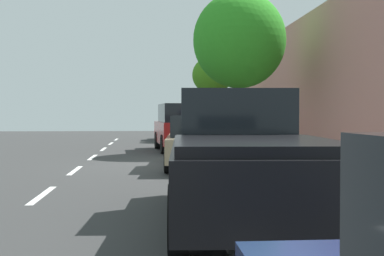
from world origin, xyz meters
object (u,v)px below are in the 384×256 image
(parked_pickup_black_second, at_px, (241,160))
(street_tree_mid_block, at_px, (212,77))
(parked_suv_red_far, at_px, (181,127))
(cyclist_with_backpack, at_px, (222,130))
(parked_sedan_tan_mid, at_px, (198,142))
(street_tree_near_cyclist, at_px, (239,41))
(fire_hydrant, at_px, (270,156))
(bicycle_at_curb, at_px, (213,152))
(parked_sedan_grey_farthest, at_px, (173,127))

(parked_pickup_black_second, height_order, street_tree_mid_block, street_tree_mid_block)
(parked_suv_red_far, distance_m, cyclist_with_backpack, 6.29)
(parked_sedan_tan_mid, height_order, parked_suv_red_far, parked_suv_red_far)
(cyclist_with_backpack, xyz_separation_m, street_tree_near_cyclist, (1.46, 5.22, 3.46))
(street_tree_near_cyclist, height_order, fire_hydrant, street_tree_near_cyclist)
(street_tree_near_cyclist, bearing_deg, bicycle_at_curb, -109.30)
(cyclist_with_backpack, bearing_deg, parked_sedan_tan_mid, -152.95)
(parked_pickup_black_second, distance_m, parked_sedan_grey_farthest, 22.81)
(street_tree_near_cyclist, distance_m, fire_hydrant, 9.44)
(parked_sedan_tan_mid, xyz_separation_m, bicycle_at_curb, (0.55, 0.83, -0.37))
(cyclist_with_backpack, height_order, street_tree_near_cyclist, street_tree_near_cyclist)
(parked_sedan_grey_farthest, height_order, fire_hydrant, parked_sedan_grey_farthest)
(parked_sedan_tan_mid, bearing_deg, street_tree_mid_block, 81.23)
(cyclist_with_backpack, bearing_deg, street_tree_mid_block, 84.09)
(parked_pickup_black_second, xyz_separation_m, parked_suv_red_far, (-0.02, 13.98, 0.13))
(parked_suv_red_far, height_order, street_tree_mid_block, street_tree_mid_block)
(parked_pickup_black_second, height_order, street_tree_near_cyclist, street_tree_near_cyclist)
(cyclist_with_backpack, relative_size, fire_hydrant, 2.10)
(street_tree_mid_block, bearing_deg, parked_sedan_grey_farthest, 156.07)
(street_tree_near_cyclist, bearing_deg, fire_hydrant, -95.23)
(street_tree_near_cyclist, bearing_deg, parked_sedan_tan_mid, -111.64)
(street_tree_mid_block, bearing_deg, fire_hydrant, -92.58)
(cyclist_with_backpack, distance_m, street_tree_near_cyclist, 6.43)
(parked_sedan_grey_farthest, distance_m, bicycle_at_curb, 14.64)
(parked_suv_red_far, distance_m, parked_sedan_grey_farthest, 8.84)
(parked_pickup_black_second, distance_m, fire_hydrant, 4.70)
(parked_sedan_tan_mid, height_order, cyclist_with_backpack, cyclist_with_backpack)
(parked_sedan_grey_farthest, relative_size, cyclist_with_backpack, 2.51)
(parked_sedan_grey_farthest, xyz_separation_m, street_tree_mid_block, (2.28, -1.01, 2.98))
(parked_pickup_black_second, xyz_separation_m, fire_hydrant, (1.52, 4.44, -0.32))
(parked_sedan_tan_mid, height_order, street_tree_mid_block, street_tree_mid_block)
(parked_sedan_grey_farthest, relative_size, fire_hydrant, 5.28)
(bicycle_at_curb, bearing_deg, street_tree_mid_block, 82.98)
(parked_sedan_grey_farthest, xyz_separation_m, cyclist_with_backpack, (0.82, -15.07, 0.33))
(parked_sedan_grey_farthest, height_order, bicycle_at_curb, parked_sedan_grey_farthest)
(parked_pickup_black_second, distance_m, street_tree_near_cyclist, 13.67)
(parked_suv_red_far, height_order, fire_hydrant, parked_suv_red_far)
(parked_sedan_grey_farthest, bearing_deg, parked_pickup_black_second, -90.05)
(parked_pickup_black_second, xyz_separation_m, street_tree_mid_block, (2.30, 21.80, 2.83))
(parked_sedan_grey_farthest, bearing_deg, fire_hydrant, -85.34)
(parked_sedan_grey_farthest, bearing_deg, parked_sedan_tan_mid, -89.82)
(fire_hydrant, bearing_deg, parked_pickup_black_second, -108.88)
(parked_sedan_tan_mid, height_order, parked_sedan_grey_farthest, same)
(parked_sedan_grey_farthest, bearing_deg, parked_suv_red_far, -90.24)
(parked_sedan_grey_farthest, bearing_deg, bicycle_at_curb, -87.64)
(parked_sedan_grey_farthest, bearing_deg, street_tree_mid_block, -23.93)
(bicycle_at_curb, relative_size, cyclist_with_backpack, 0.84)
(parked_sedan_tan_mid, relative_size, cyclist_with_backpack, 2.55)
(parked_sedan_tan_mid, relative_size, parked_suv_red_far, 0.94)
(parked_sedan_grey_farthest, xyz_separation_m, street_tree_near_cyclist, (2.28, -9.84, 3.79))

